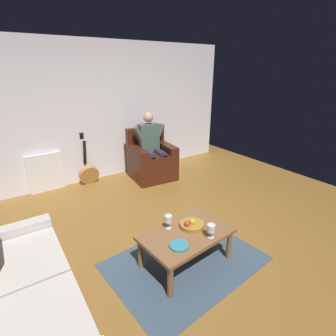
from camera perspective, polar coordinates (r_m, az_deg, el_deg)
The scene contains 13 objects.
ground_plane at distance 3.41m, azimuth 5.79°, elevation -16.62°, with size 6.62×6.62×0.00m, color brown.
wall_back at distance 5.19m, azimuth -14.25°, elevation 11.69°, with size 5.60×0.06×2.56m, color silver.
rug at distance 3.18m, azimuth 3.85°, elevation -19.81°, with size 1.68×1.22×0.01m, color #3A4B5C.
armchair at distance 5.17m, azimuth -3.62°, elevation 1.56°, with size 0.86×0.82×0.98m.
person_seated at distance 5.05m, azimuth -3.63°, elevation 5.22°, with size 0.66×0.62×1.30m.
couch at distance 2.60m, azimuth -30.81°, elevation -25.75°, with size 0.88×1.81×0.88m.
coffee_table at distance 2.96m, azimuth 4.02°, elevation -14.86°, with size 1.02×0.69×0.40m.
guitar at distance 5.15m, azimuth -17.04°, elevation -1.02°, with size 0.37×0.31×0.97m.
radiator at distance 5.09m, azimuth -25.27°, elevation -0.91°, with size 0.59×0.06×0.69m, color white.
wine_glass_near at distance 2.93m, azimuth 0.06°, elevation -11.24°, with size 0.08×0.08×0.16m.
wine_glass_far at distance 2.83m, azimuth 9.44°, elevation -13.06°, with size 0.09×0.09×0.16m.
fruit_bowl at distance 3.01m, azimuth 5.21°, elevation -12.30°, with size 0.28×0.28×0.11m.
decorative_dish at distance 2.73m, azimuth 2.45°, elevation -16.63°, with size 0.20×0.20×0.02m, color teal.
Camera 1 is at (1.79, 2.02, 2.09)m, focal length 27.75 mm.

